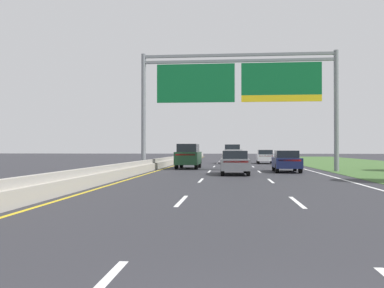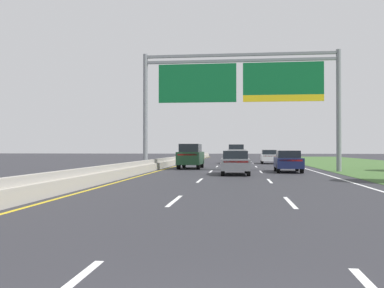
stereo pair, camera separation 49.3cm
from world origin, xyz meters
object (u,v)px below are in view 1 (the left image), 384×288
car_darkgreen_left_lane_suv (188,156)px  car_white_right_lane_sedan (265,156)px  car_grey_centre_lane_sedan (234,162)px  car_navy_right_lane_sedan (286,161)px  pickup_truck_silver (232,154)px  overhead_sign_gantry (238,87)px

car_darkgreen_left_lane_suv → car_white_right_lane_sedan: bearing=-29.6°
car_grey_centre_lane_sedan → car_darkgreen_left_lane_suv: bearing=23.6°
car_grey_centre_lane_sedan → car_darkgreen_left_lane_suv: (-3.88, 8.23, 0.28)m
car_navy_right_lane_sedan → pickup_truck_silver: bearing=13.5°
car_white_right_lane_sedan → car_navy_right_lane_sedan: (0.14, -17.79, 0.00)m
overhead_sign_gantry → car_darkgreen_left_lane_suv: bearing=138.0°
overhead_sign_gantry → car_darkgreen_left_lane_suv: (-4.19, 3.77, -5.35)m
car_white_right_lane_sedan → car_navy_right_lane_sedan: 17.79m
overhead_sign_gantry → car_grey_centre_lane_sedan: (-0.31, -4.46, -5.63)m
car_darkgreen_left_lane_suv → overhead_sign_gantry: bearing=-131.4°
pickup_truck_silver → car_grey_centre_lane_sedan: bearing=178.5°
car_grey_centre_lane_sedan → pickup_truck_silver: bearing=-1.5°
car_grey_centre_lane_sedan → car_navy_right_lane_sedan: 5.13m
overhead_sign_gantry → pickup_truck_silver: size_ratio=2.76×
pickup_truck_silver → car_grey_centre_lane_sedan: pickup_truck_silver is taller
pickup_truck_silver → car_darkgreen_left_lane_suv: size_ratio=1.16×
overhead_sign_gantry → car_navy_right_lane_sedan: bearing=-16.4°
overhead_sign_gantry → car_white_right_lane_sedan: size_ratio=3.39×
car_white_right_lane_sedan → car_darkgreen_left_lane_suv: car_darkgreen_left_lane_suv is taller
overhead_sign_gantry → car_darkgreen_left_lane_suv: size_ratio=3.19×
car_grey_centre_lane_sedan → car_darkgreen_left_lane_suv: 9.10m
car_white_right_lane_sedan → pickup_truck_silver: bearing=89.5°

